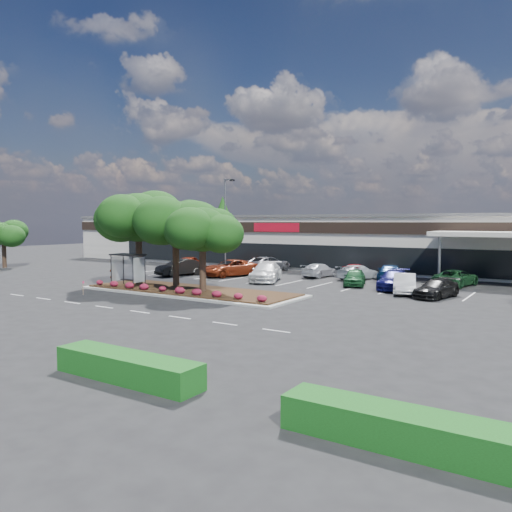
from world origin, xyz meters
The scene contains 31 objects.
ground centered at (0.00, 0.00, 0.00)m, with size 160.00×160.00×0.00m, color black.
retail_store centered at (0.06, 33.91, 3.15)m, with size 80.40×25.20×6.25m.
landscape_island centered at (-2.00, 4.00, 0.12)m, with size 18.00×6.00×0.26m.
lane_markings centered at (-0.14, 10.42, 0.01)m, with size 33.12×20.06×0.01m.
shrub_row centered at (-2.00, 1.90, 0.51)m, with size 17.00×0.80×0.50m, color maroon, non-canonical shape.
bus_shelter centered at (-7.50, 2.95, 2.31)m, with size 2.75×1.55×2.59m.
island_tree_west centered at (-8.00, 4.50, 4.21)m, with size 7.20×7.20×7.89m, color #0E3A10, non-canonical shape.
island_tree_mid centered at (-4.50, 5.20, 3.92)m, with size 6.60×6.60×7.32m, color #0E3A10, non-canonical shape.
island_tree_east centered at (-0.50, 3.70, 3.51)m, with size 5.80×5.80×6.50m, color #0E3A10, non-canonical shape.
hedge_south_east centered at (10.00, -13.50, 0.45)m, with size 6.00×1.30×0.90m, color #174514.
hedge_south_mid centered at (20.00, -13.50, 0.45)m, with size 7.00×1.30×0.90m, color #174514.
tree_west_far centered at (-34.00, 8.00, 2.80)m, with size 4.80×4.80×5.61m, color #0E3A10, non-canonical shape.
conifer_north_west centered at (-30.00, 46.00, 5.00)m, with size 4.40×4.40×10.00m, color #0E3A10.
person_waiting centered at (-9.48, 2.99, 1.09)m, with size 0.61×0.40×1.66m, color #594C47.
light_pole centered at (-8.40, 17.45, 4.43)m, with size 1.43×0.50×9.99m.
survey_stake centered at (-7.84, -1.33, 0.68)m, with size 0.07×0.14×1.05m.
car_0 centered at (-10.72, 12.72, 0.83)m, with size 1.75×5.03×1.66m, color black.
car_1 centered at (-11.83, 14.29, 0.81)m, with size 1.92×4.77×1.62m, color maroon.
car_2 centered at (-6.07, 15.04, 0.83)m, with size 2.74×5.95×1.65m, color maroon.
car_3 centered at (-0.91, 13.41, 0.85)m, with size 2.37×5.84×1.69m, color white.
car_5 centered at (7.10, 14.87, 0.72)m, with size 1.70×4.22×1.44m, color #1C552A.
car_6 centered at (10.64, 14.41, 0.77)m, with size 2.15×5.28×1.53m, color #101153.
car_7 centered at (12.05, 12.48, 0.75)m, with size 1.60×4.58×1.51m, color silver.
car_8 centered at (14.60, 11.61, 0.66)m, with size 1.85×4.56×1.32m, color black.
car_9 centered at (-13.54, 17.59, 0.81)m, with size 1.90×4.73×1.61m, color maroon.
car_11 centered at (-5.70, 21.55, 0.81)m, with size 2.69×5.82×1.62m, color slate.
car_12 centered at (1.67, 19.29, 0.67)m, with size 1.86×4.58×1.33m, color #B1B4BD.
car_13 centered at (5.69, 19.40, 0.68)m, with size 1.91×4.70×1.37m, color silver.
car_14 centered at (4.97, 20.30, 0.68)m, with size 1.92×4.71×1.37m, color #980309.
car_15 centered at (8.78, 19.27, 0.78)m, with size 2.17×5.34×1.55m, color navy.
car_16 centered at (14.46, 19.19, 0.71)m, with size 2.35×5.09×1.41m, color #1E512B.
Camera 1 is at (22.93, -25.34, 5.50)m, focal length 35.00 mm.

